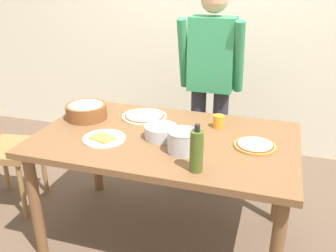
{
  "coord_description": "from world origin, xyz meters",
  "views": [
    {
      "loc": [
        0.63,
        -1.97,
        1.71
      ],
      "look_at": [
        0.0,
        0.05,
        0.81
      ],
      "focal_mm": 39.39,
      "sensor_mm": 36.0,
      "label": 1
    }
  ],
  "objects": [
    {
      "name": "popcorn_bowl",
      "position": [
        -0.61,
        0.13,
        0.82
      ],
      "size": [
        0.28,
        0.28,
        0.11
      ],
      "color": "brown",
      "rests_on": "dining_table"
    },
    {
      "name": "ground",
      "position": [
        0.0,
        0.0,
        0.0
      ],
      "size": [
        8.0,
        8.0,
        0.0
      ],
      "primitive_type": "plane",
      "color": "brown"
    },
    {
      "name": "steel_pot",
      "position": [
        0.15,
        -0.17,
        0.83
      ],
      "size": [
        0.17,
        0.17,
        0.13
      ],
      "color": "#B7B7BC",
      "rests_on": "dining_table"
    },
    {
      "name": "pizza_raw_on_board",
      "position": [
        -0.24,
        0.26,
        0.77
      ],
      "size": [
        0.31,
        0.31,
        0.02
      ],
      "color": "beige",
      "rests_on": "dining_table"
    },
    {
      "name": "person_cook",
      "position": [
        0.12,
        0.76,
        0.94
      ],
      "size": [
        0.49,
        0.25,
        1.62
      ],
      "color": "#2D2D38",
      "rests_on": "ground"
    },
    {
      "name": "mixing_bowl_steel",
      "position": [
        -0.02,
        -0.03,
        0.8
      ],
      "size": [
        0.2,
        0.2,
        0.08
      ],
      "color": "#B7B7BC",
      "rests_on": "dining_table"
    },
    {
      "name": "olive_oil_bottle",
      "position": [
        0.28,
        -0.35,
        0.87
      ],
      "size": [
        0.07,
        0.07,
        0.26
      ],
      "color": "#47561E",
      "rests_on": "dining_table"
    },
    {
      "name": "plate_with_slice",
      "position": [
        -0.34,
        -0.16,
        0.77
      ],
      "size": [
        0.26,
        0.26,
        0.02
      ],
      "color": "white",
      "rests_on": "dining_table"
    },
    {
      "name": "dining_table",
      "position": [
        0.0,
        0.0,
        0.67
      ],
      "size": [
        1.6,
        0.96,
        0.76
      ],
      "color": "brown",
      "rests_on": "ground"
    },
    {
      "name": "wall_back",
      "position": [
        0.0,
        1.6,
        1.3
      ],
      "size": [
        5.6,
        0.1,
        2.6
      ],
      "primitive_type": "cube",
      "color": "silver",
      "rests_on": "ground"
    },
    {
      "name": "cup_orange",
      "position": [
        0.29,
        0.24,
        0.8
      ],
      "size": [
        0.07,
        0.07,
        0.08
      ],
      "primitive_type": "cylinder",
      "color": "orange",
      "rests_on": "dining_table"
    },
    {
      "name": "pizza_cooked_on_tray",
      "position": [
        0.54,
        0.02,
        0.77
      ],
      "size": [
        0.24,
        0.24,
        0.02
      ],
      "color": "#C67A33",
      "rests_on": "dining_table"
    }
  ]
}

